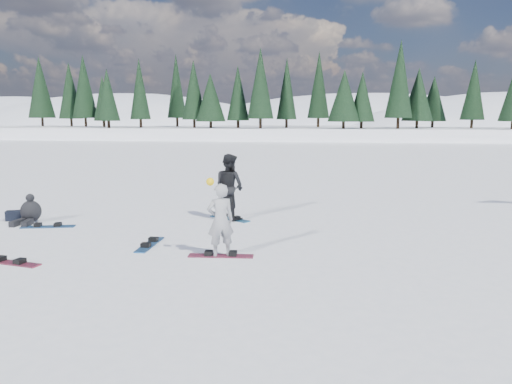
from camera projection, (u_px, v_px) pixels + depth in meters
ground at (213, 242)px, 12.76m from camera, size 420.00×420.00×0.00m
alpine_backdrop at (284, 158)px, 201.78m from camera, size 412.50×227.00×53.20m
snowboarder_woman at (220, 220)px, 11.35m from camera, size 0.73×0.63×1.84m
snowboarder_man at (229, 187)px, 15.44m from camera, size 1.26×1.20×2.05m
seated_rider at (30, 212)px, 15.04m from camera, size 0.66×1.06×0.88m
gear_bag at (14, 216)px, 15.40m from camera, size 0.53×0.44×0.30m
snowboard_woman at (221, 256)px, 11.49m from camera, size 1.52×0.38×0.03m
snowboard_man at (230, 219)px, 15.60m from camera, size 1.40×1.06×0.03m
snowboard_loose_a at (150, 245)px, 12.49m from camera, size 0.28×1.50×0.03m
snowboard_loose_c at (48, 227)px, 14.47m from camera, size 1.52×0.62×0.03m
snowboard_loose_b at (10, 263)px, 10.96m from camera, size 1.53×0.59×0.03m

